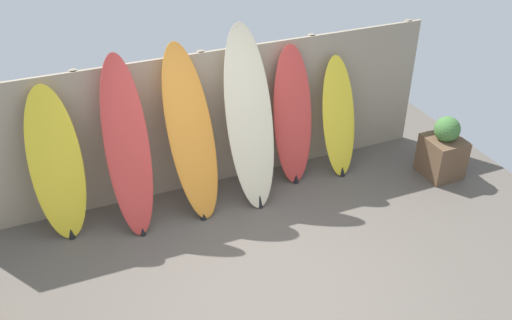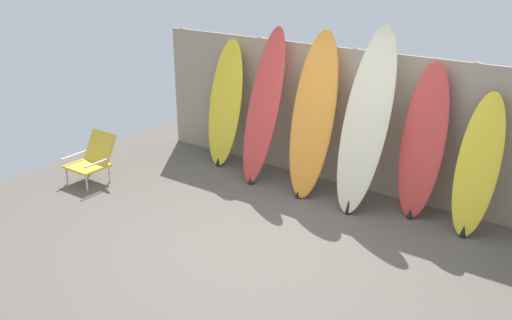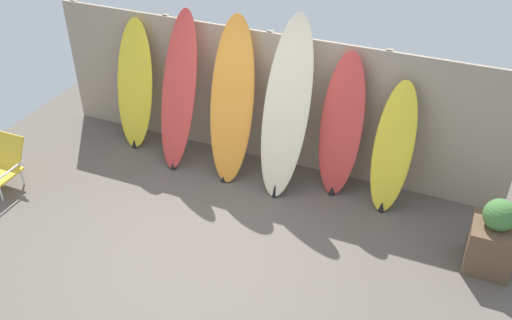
{
  "view_description": "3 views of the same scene",
  "coord_description": "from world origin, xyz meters",
  "px_view_note": "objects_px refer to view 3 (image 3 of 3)",
  "views": [
    {
      "loc": [
        -1.81,
        -3.98,
        4.24
      ],
      "look_at": [
        0.21,
        0.86,
        0.94
      ],
      "focal_mm": 40.0,
      "sensor_mm": 36.0,
      "label": 1
    },
    {
      "loc": [
        3.07,
        -4.36,
        3.06
      ],
      "look_at": [
        -0.4,
        0.46,
        0.74
      ],
      "focal_mm": 40.0,
      "sensor_mm": 36.0,
      "label": 2
    },
    {
      "loc": [
        2.36,
        -4.04,
        4.36
      ],
      "look_at": [
        0.28,
        0.91,
        0.71
      ],
      "focal_mm": 40.0,
      "sensor_mm": 36.0,
      "label": 3
    }
  ],
  "objects_px": {
    "surfboard_yellow_5": "(393,149)",
    "surfboard_cream_3": "(286,110)",
    "surfboard_yellow_0": "(135,86)",
    "beach_chair": "(1,163)",
    "surfboard_red_4": "(341,127)",
    "surfboard_orange_2": "(232,102)",
    "surfboard_red_1": "(179,92)",
    "planter_box": "(493,239)"
  },
  "relations": [
    {
      "from": "surfboard_yellow_0",
      "to": "surfboard_red_1",
      "type": "height_order",
      "value": "surfboard_red_1"
    },
    {
      "from": "beach_chair",
      "to": "surfboard_red_4",
      "type": "bearing_deg",
      "value": 42.97
    },
    {
      "from": "surfboard_yellow_0",
      "to": "surfboard_red_1",
      "type": "xyz_separation_m",
      "value": [
        0.76,
        -0.14,
        0.13
      ]
    },
    {
      "from": "surfboard_red_4",
      "to": "beach_chair",
      "type": "bearing_deg",
      "value": -158.26
    },
    {
      "from": "surfboard_yellow_0",
      "to": "beach_chair",
      "type": "xyz_separation_m",
      "value": [
        -1.04,
        -1.55,
        -0.55
      ]
    },
    {
      "from": "surfboard_yellow_0",
      "to": "surfboard_orange_2",
      "type": "distance_m",
      "value": 1.51
    },
    {
      "from": "surfboard_yellow_0",
      "to": "surfboard_cream_3",
      "type": "bearing_deg",
      "value": -3.72
    },
    {
      "from": "surfboard_red_4",
      "to": "beach_chair",
      "type": "relative_size",
      "value": 2.86
    },
    {
      "from": "surfboard_cream_3",
      "to": "surfboard_red_4",
      "type": "xyz_separation_m",
      "value": [
        0.64,
        0.15,
        -0.17
      ]
    },
    {
      "from": "surfboard_red_4",
      "to": "planter_box",
      "type": "relative_size",
      "value": 2.12
    },
    {
      "from": "beach_chair",
      "to": "surfboard_orange_2",
      "type": "bearing_deg",
      "value": 50.55
    },
    {
      "from": "surfboard_red_1",
      "to": "surfboard_yellow_5",
      "type": "relative_size",
      "value": 1.29
    },
    {
      "from": "surfboard_yellow_5",
      "to": "beach_chair",
      "type": "height_order",
      "value": "surfboard_yellow_5"
    },
    {
      "from": "surfboard_yellow_0",
      "to": "surfboard_cream_3",
      "type": "relative_size",
      "value": 0.83
    },
    {
      "from": "surfboard_yellow_0",
      "to": "surfboard_yellow_5",
      "type": "relative_size",
      "value": 1.14
    },
    {
      "from": "surfboard_orange_2",
      "to": "surfboard_cream_3",
      "type": "xyz_separation_m",
      "value": [
        0.72,
        -0.02,
        0.05
      ]
    },
    {
      "from": "surfboard_cream_3",
      "to": "beach_chair",
      "type": "distance_m",
      "value": 3.63
    },
    {
      "from": "surfboard_yellow_5",
      "to": "beach_chair",
      "type": "distance_m",
      "value": 4.81
    },
    {
      "from": "surfboard_orange_2",
      "to": "beach_chair",
      "type": "relative_size",
      "value": 3.23
    },
    {
      "from": "surfboard_cream_3",
      "to": "surfboard_orange_2",
      "type": "bearing_deg",
      "value": 178.17
    },
    {
      "from": "surfboard_yellow_0",
      "to": "beach_chair",
      "type": "relative_size",
      "value": 2.82
    },
    {
      "from": "surfboard_yellow_0",
      "to": "surfboard_yellow_5",
      "type": "distance_m",
      "value": 3.51
    },
    {
      "from": "surfboard_red_4",
      "to": "surfboard_yellow_5",
      "type": "distance_m",
      "value": 0.66
    },
    {
      "from": "surfboard_red_1",
      "to": "planter_box",
      "type": "distance_m",
      "value": 4.06
    },
    {
      "from": "surfboard_red_1",
      "to": "planter_box",
      "type": "height_order",
      "value": "surfboard_red_1"
    },
    {
      "from": "surfboard_orange_2",
      "to": "surfboard_red_4",
      "type": "relative_size",
      "value": 1.13
    },
    {
      "from": "surfboard_red_1",
      "to": "planter_box",
      "type": "xyz_separation_m",
      "value": [
        3.97,
        -0.56,
        -0.64
      ]
    },
    {
      "from": "surfboard_red_1",
      "to": "beach_chair",
      "type": "height_order",
      "value": "surfboard_red_1"
    },
    {
      "from": "surfboard_orange_2",
      "to": "surfboard_red_4",
      "type": "distance_m",
      "value": 1.37
    },
    {
      "from": "surfboard_yellow_5",
      "to": "surfboard_cream_3",
      "type": "bearing_deg",
      "value": -175.36
    },
    {
      "from": "surfboard_orange_2",
      "to": "surfboard_red_1",
      "type": "bearing_deg",
      "value": -178.23
    },
    {
      "from": "surfboard_red_4",
      "to": "planter_box",
      "type": "distance_m",
      "value": 2.06
    },
    {
      "from": "planter_box",
      "to": "surfboard_red_1",
      "type": "bearing_deg",
      "value": 172.02
    },
    {
      "from": "surfboard_red_1",
      "to": "surfboard_cream_3",
      "type": "bearing_deg",
      "value": -0.01
    },
    {
      "from": "surfboard_cream_3",
      "to": "surfboard_red_4",
      "type": "height_order",
      "value": "surfboard_cream_3"
    },
    {
      "from": "surfboard_orange_2",
      "to": "beach_chair",
      "type": "distance_m",
      "value": 2.99
    },
    {
      "from": "surfboard_red_4",
      "to": "planter_box",
      "type": "height_order",
      "value": "surfboard_red_4"
    },
    {
      "from": "surfboard_orange_2",
      "to": "surfboard_cream_3",
      "type": "bearing_deg",
      "value": -1.83
    },
    {
      "from": "surfboard_yellow_0",
      "to": "surfboard_cream_3",
      "type": "distance_m",
      "value": 2.23
    },
    {
      "from": "planter_box",
      "to": "surfboard_cream_3",
      "type": "bearing_deg",
      "value": 167.51
    },
    {
      "from": "surfboard_cream_3",
      "to": "beach_chair",
      "type": "relative_size",
      "value": 3.41
    },
    {
      "from": "surfboard_red_1",
      "to": "surfboard_red_4",
      "type": "height_order",
      "value": "surfboard_red_1"
    }
  ]
}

